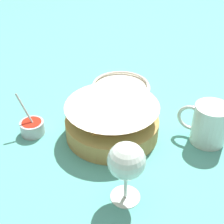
# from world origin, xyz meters

# --- Properties ---
(ground_plane) EXTENTS (4.00, 4.00, 0.00)m
(ground_plane) POSITION_xyz_m (0.00, 0.00, 0.00)
(ground_plane) COLOR teal
(food_basket) EXTENTS (0.23, 0.23, 0.09)m
(food_basket) POSITION_xyz_m (-0.03, 0.04, 0.04)
(food_basket) COLOR #B2894C
(food_basket) RESTS_ON ground_plane
(sauce_cup) EXTENTS (0.07, 0.06, 0.11)m
(sauce_cup) POSITION_xyz_m (0.15, 0.13, 0.02)
(sauce_cup) COLOR #B7B7BC
(sauce_cup) RESTS_ON ground_plane
(wine_glass) EXTENTS (0.07, 0.07, 0.13)m
(wine_glass) POSITION_xyz_m (-0.15, 0.20, 0.09)
(wine_glass) COLOR silver
(wine_glass) RESTS_ON ground_plane
(beer_mug) EXTENTS (0.12, 0.08, 0.10)m
(beer_mug) POSITION_xyz_m (-0.24, -0.05, 0.05)
(beer_mug) COLOR silver
(beer_mug) RESTS_ON ground_plane
(side_plate) EXTENTS (0.19, 0.19, 0.01)m
(side_plate) POSITION_xyz_m (0.06, -0.18, 0.01)
(side_plate) COLOR silver
(side_plate) RESTS_ON ground_plane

